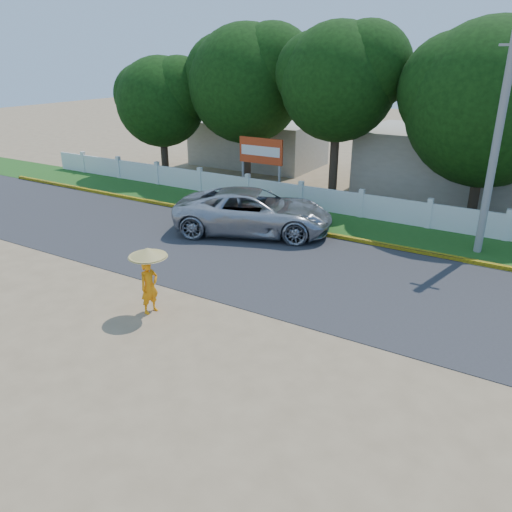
% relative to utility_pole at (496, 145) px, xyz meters
% --- Properties ---
extents(ground, '(120.00, 120.00, 0.00)m').
position_rel_utility_pole_xyz_m(ground, '(-5.26, -9.36, -3.98)').
color(ground, '#9E8460').
rests_on(ground, ground).
extents(road, '(60.00, 7.00, 0.02)m').
position_rel_utility_pole_xyz_m(road, '(-5.26, -4.86, -3.97)').
color(road, '#38383A').
rests_on(road, ground).
extents(grass_verge, '(60.00, 3.50, 0.03)m').
position_rel_utility_pole_xyz_m(grass_verge, '(-5.26, 0.39, -3.97)').
color(grass_verge, '#2D601E').
rests_on(grass_verge, ground).
extents(curb, '(40.00, 0.18, 0.16)m').
position_rel_utility_pole_xyz_m(curb, '(-5.26, -1.31, -3.90)').
color(curb, yellow).
rests_on(curb, ground).
extents(fence, '(40.00, 0.10, 1.10)m').
position_rel_utility_pole_xyz_m(fence, '(-5.26, 1.84, -3.43)').
color(fence, silver).
rests_on(fence, ground).
extents(building_near, '(10.00, 6.00, 3.20)m').
position_rel_utility_pole_xyz_m(building_near, '(-2.26, 8.64, -2.38)').
color(building_near, '#B7AD99').
rests_on(building_near, ground).
extents(building_far, '(8.00, 5.00, 2.80)m').
position_rel_utility_pole_xyz_m(building_far, '(-15.26, 9.64, -2.58)').
color(building_far, '#B7AD99').
rests_on(building_far, ground).
extents(utility_pole, '(0.28, 0.28, 7.96)m').
position_rel_utility_pole_xyz_m(utility_pole, '(0.00, 0.00, 0.00)').
color(utility_pole, gray).
rests_on(utility_pole, ground).
extents(vehicle, '(7.06, 5.10, 1.78)m').
position_rel_utility_pole_xyz_m(vehicle, '(-8.35, -2.37, -3.09)').
color(vehicle, '#AAADB2').
rests_on(vehicle, ground).
extents(monk_with_parasol, '(1.09, 1.09, 1.98)m').
position_rel_utility_pole_xyz_m(monk_with_parasol, '(-7.28, -9.82, -2.69)').
color(monk_with_parasol, orange).
rests_on(monk_with_parasol, ground).
extents(billboard, '(2.50, 0.13, 2.95)m').
position_rel_utility_pole_xyz_m(billboard, '(-11.14, 2.94, -1.84)').
color(billboard, gray).
rests_on(billboard, ground).
extents(tree_row, '(28.35, 7.27, 8.53)m').
position_rel_utility_pole_xyz_m(tree_row, '(-6.57, 4.72, 1.00)').
color(tree_row, '#473828').
rests_on(tree_row, ground).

